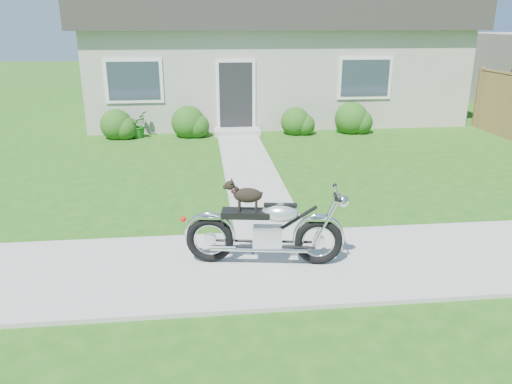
{
  "coord_description": "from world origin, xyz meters",
  "views": [
    {
      "loc": [
        -2.57,
        -6.24,
        3.24
      ],
      "look_at": [
        -1.77,
        1.0,
        0.75
      ],
      "focal_mm": 35.0,
      "sensor_mm": 36.0,
      "label": 1
    }
  ],
  "objects_px": {
    "house": "(271,54)",
    "potted_plant_left": "(137,125)",
    "motorcycle_with_dog": "(267,228)",
    "potted_plant_right": "(342,121)"
  },
  "relations": [
    {
      "from": "house",
      "to": "potted_plant_left",
      "type": "height_order",
      "value": "house"
    },
    {
      "from": "potted_plant_left",
      "to": "motorcycle_with_dog",
      "type": "height_order",
      "value": "motorcycle_with_dog"
    },
    {
      "from": "house",
      "to": "motorcycle_with_dog",
      "type": "bearing_deg",
      "value": -98.22
    },
    {
      "from": "potted_plant_left",
      "to": "potted_plant_right",
      "type": "distance_m",
      "value": 6.18
    },
    {
      "from": "house",
      "to": "potted_plant_right",
      "type": "height_order",
      "value": "house"
    },
    {
      "from": "potted_plant_right",
      "to": "house",
      "type": "bearing_deg",
      "value": 116.58
    },
    {
      "from": "house",
      "to": "motorcycle_with_dog",
      "type": "relative_size",
      "value": 5.69
    },
    {
      "from": "house",
      "to": "potted_plant_right",
      "type": "bearing_deg",
      "value": -63.42
    },
    {
      "from": "potted_plant_right",
      "to": "motorcycle_with_dog",
      "type": "xyz_separation_m",
      "value": [
        -3.46,
        -8.55,
        0.21
      ]
    },
    {
      "from": "house",
      "to": "motorcycle_with_dog",
      "type": "height_order",
      "value": "house"
    }
  ]
}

